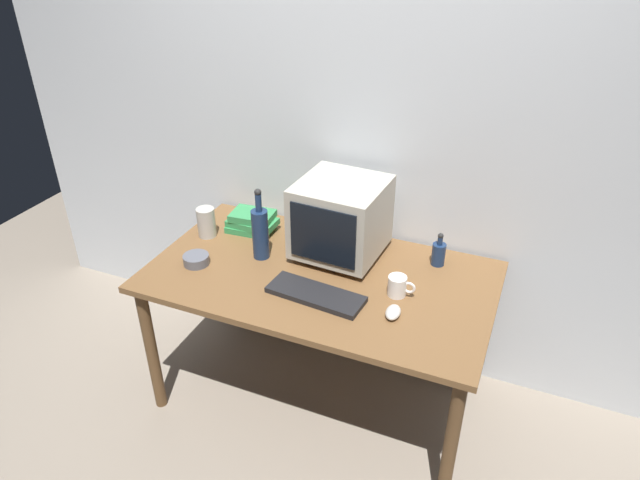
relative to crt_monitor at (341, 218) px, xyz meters
name	(u,v)px	position (x,y,z in m)	size (l,w,h in m)	color
ground_plane	(320,393)	(-0.02, -0.20, -0.94)	(6.00, 6.00, 0.00)	gray
back_wall	(360,132)	(-0.02, 0.30, 0.31)	(4.00, 0.08, 2.50)	silver
desk	(320,289)	(-0.02, -0.20, -0.28)	(1.55, 0.87, 0.74)	brown
crt_monitor	(341,218)	(0.00, 0.00, 0.00)	(0.40, 0.41, 0.37)	#B2AD9E
keyboard	(316,294)	(0.03, -0.36, -0.18)	(0.42, 0.15, 0.02)	black
computer_mouse	(393,312)	(0.37, -0.36, -0.17)	(0.06, 0.10, 0.04)	beige
bottle_tall	(260,232)	(-0.33, -0.16, -0.06)	(0.08, 0.08, 0.35)	navy
bottle_short	(439,253)	(0.45, 0.09, -0.13)	(0.06, 0.06, 0.16)	navy
book_stack	(252,222)	(-0.49, 0.04, -0.14)	(0.25, 0.17, 0.10)	#33894C
mug	(398,286)	(0.34, -0.21, -0.15)	(0.12, 0.08, 0.09)	white
cd_spindle	(196,260)	(-0.58, -0.34, -0.17)	(0.12, 0.12, 0.04)	#595B66
metal_canister	(206,222)	(-0.68, -0.09, -0.12)	(0.09, 0.09, 0.15)	#B7B2A8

